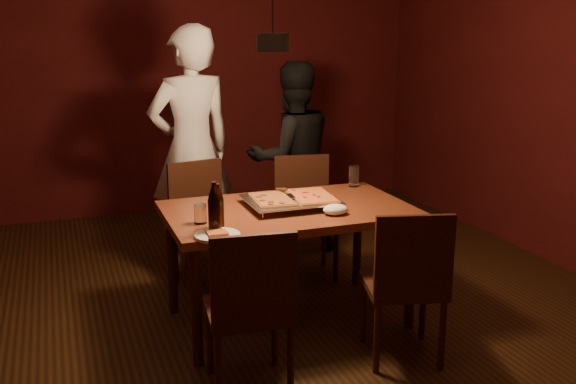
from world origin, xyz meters
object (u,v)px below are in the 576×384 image
object	(u,v)px
pizza_tray	(291,202)
diner_dark	(292,158)
chair_far_right	(304,204)
chair_near_right	(408,273)
pendant_lamp	(273,40)
plate_slice	(217,235)
beer_bottle_b	(218,206)
diner_white	(192,150)
dining_table	(288,219)
chair_near_left	(251,297)
chair_far_left	(202,212)
beer_bottle_a	(215,207)

from	to	relation	value
pizza_tray	diner_dark	world-z (taller)	diner_dark
chair_far_right	chair_near_right	xyz separation A→B (m)	(0.01, -1.50, 0.00)
pendant_lamp	plate_slice	bearing A→B (deg)	-146.78
chair_near_right	plate_slice	xyz separation A→B (m)	(-0.97, 0.34, 0.22)
diner_dark	pizza_tray	bearing A→B (deg)	68.40
beer_bottle_b	diner_white	xyz separation A→B (m)	(0.15, 1.42, 0.06)
dining_table	pendant_lamp	xyz separation A→B (m)	(-0.14, -0.14, 1.08)
chair_near_left	diner_white	bearing A→B (deg)	92.40
beer_bottle_b	diner_dark	distance (m)	1.83
chair_far_right	diner_white	world-z (taller)	diner_white
dining_table	chair_far_left	size ratio (longest dim) A/B	3.01
beer_bottle_a	chair_far_right	bearing A→B (deg)	48.34
dining_table	chair_far_right	bearing A→B (deg)	61.51
chair_far_left	chair_near_right	xyz separation A→B (m)	(0.78, -1.56, 0.00)
chair_far_right	diner_white	size ratio (longest dim) A/B	0.26
pendant_lamp	diner_white	bearing A→B (deg)	99.02
diner_white	pendant_lamp	xyz separation A→B (m)	(0.21, -1.31, 0.83)
dining_table	plate_slice	world-z (taller)	plate_slice
diner_dark	chair_far_left	bearing A→B (deg)	27.47
diner_white	beer_bottle_b	bearing A→B (deg)	70.78
dining_table	chair_near_right	bearing A→B (deg)	-60.60
plate_slice	pendant_lamp	bearing A→B (deg)	33.22
beer_bottle_a	plate_slice	size ratio (longest dim) A/B	1.14
plate_slice	pendant_lamp	distance (m)	1.11
dining_table	chair_far_left	bearing A→B (deg)	113.93
dining_table	pendant_lamp	size ratio (longest dim) A/B	1.36
chair_far_left	diner_white	distance (m)	0.53
dining_table	pendant_lamp	world-z (taller)	pendant_lamp
beer_bottle_b	chair_far_left	bearing A→B (deg)	82.50
plate_slice	pendant_lamp	xyz separation A→B (m)	(0.41, 0.27, 1.00)
beer_bottle_a	beer_bottle_b	size ratio (longest dim) A/B	1.12
chair_far_left	beer_bottle_b	world-z (taller)	beer_bottle_b
dining_table	diner_dark	world-z (taller)	diner_dark
chair_far_left	plate_slice	distance (m)	1.26
beer_bottle_b	chair_far_right	bearing A→B (deg)	47.57
chair_far_right	chair_near_right	bearing A→B (deg)	99.95
chair_far_left	beer_bottle_a	distance (m)	1.20
dining_table	pizza_tray	bearing A→B (deg)	44.80
chair_far_right	pizza_tray	bearing A→B (deg)	71.76
pizza_tray	plate_slice	size ratio (longest dim) A/B	2.24
dining_table	beer_bottle_b	distance (m)	0.59
chair_far_left	pizza_tray	distance (m)	0.91
plate_slice	pizza_tray	bearing A→B (deg)	36.89
pizza_tray	beer_bottle_b	xyz separation A→B (m)	(-0.53, -0.27, 0.10)
beer_bottle_b	pendant_lamp	bearing A→B (deg)	16.37
chair_far_right	plate_slice	xyz separation A→B (m)	(-0.96, -1.16, 0.22)
chair_far_left	chair_near_right	distance (m)	1.75
chair_far_right	pendant_lamp	size ratio (longest dim) A/B	0.44
diner_dark	pendant_lamp	bearing A→B (deg)	64.84
plate_slice	dining_table	bearing A→B (deg)	36.46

